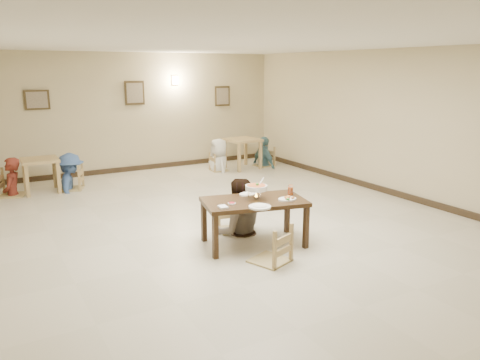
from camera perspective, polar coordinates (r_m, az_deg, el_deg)
floor at (r=8.07m, az=-2.06°, el=-5.37°), size 10.00×10.00×0.00m
ceiling at (r=7.65m, az=-2.25°, el=16.43°), size 10.00×10.00×0.00m
wall_back at (r=12.34m, az=-13.11°, el=7.98°), size 10.00×0.00×10.00m
wall_right at (r=10.19m, az=18.34°, el=6.57°), size 0.00×10.00×10.00m
baseboard_back at (r=12.52m, az=-12.72°, el=1.40°), size 8.00×0.06×0.12m
baseboard_right at (r=10.42m, az=17.65°, el=-1.31°), size 0.06×10.00×0.12m
picture_a at (r=11.82m, az=-23.51°, el=8.95°), size 0.55×0.04×0.45m
picture_b at (r=12.29m, az=-12.72°, el=10.32°), size 0.50×0.04×0.60m
picture_c at (r=13.25m, az=-2.16°, el=10.18°), size 0.45×0.04×0.55m
wall_sconce at (r=12.65m, az=-7.94°, el=11.95°), size 0.16×0.05×0.22m
main_table at (r=6.97m, az=1.73°, el=-3.06°), size 1.65×1.15×0.70m
chair_far at (r=7.63m, az=-0.96°, el=-2.97°), size 0.42×0.42×0.89m
chair_near at (r=6.40m, az=3.70°, el=-5.69°), size 0.48×0.48×1.02m
main_diner at (r=7.45m, az=-0.24°, el=0.20°), size 1.02×0.88×1.79m
curry_warmer at (r=6.95m, az=2.00°, el=-0.96°), size 0.36×0.33×0.29m
rice_plate_far at (r=7.21m, az=0.99°, el=-1.70°), size 0.29×0.29×0.06m
rice_plate_near at (r=6.56m, az=2.43°, el=-3.25°), size 0.32×0.32×0.07m
fried_plate at (r=6.96m, az=5.79°, el=-2.27°), size 0.29×0.29×0.06m
chili_dish at (r=6.72m, az=-1.01°, el=-2.86°), size 0.11×0.11×0.02m
napkin_cutlery at (r=6.54m, az=-2.08°, el=-3.31°), size 0.16×0.23×0.03m
drink_glass at (r=7.24m, az=6.17°, el=-1.24°), size 0.08×0.08×0.16m
bg_table_left at (r=10.84m, az=-23.18°, el=1.69°), size 0.75×0.75×0.73m
bg_table_right at (r=12.39m, az=0.32°, el=4.41°), size 0.86×0.86×0.80m
bg_chair_ll at (r=10.80m, az=-26.20°, el=0.98°), size 0.50×0.50×1.06m
bg_chair_lr at (r=10.88m, az=-20.07°, el=1.59°), size 0.49×0.49×1.04m
bg_chair_rl at (r=12.16m, az=-2.59°, el=3.19°), size 0.41×0.41×0.88m
bg_chair_rr at (r=12.75m, az=2.95°, el=3.90°), size 0.46×0.46×0.98m
bg_diner_a at (r=10.75m, az=-26.35°, el=2.44°), size 0.55×0.68×1.62m
bg_diner_b at (r=10.83m, az=-20.19°, el=3.08°), size 0.83×1.16×1.61m
bg_diner_c at (r=12.10m, az=-2.61°, el=5.05°), size 0.64×0.88×1.67m
bg_diner_d at (r=12.70m, az=2.97°, el=5.31°), size 0.42×0.96×1.61m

